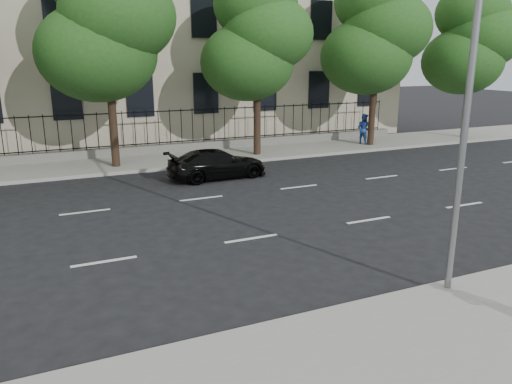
% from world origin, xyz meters
% --- Properties ---
extents(ground, '(120.00, 120.00, 0.00)m').
position_xyz_m(ground, '(0.00, 0.00, 0.00)').
color(ground, black).
rests_on(ground, ground).
extents(near_sidewalk, '(60.00, 4.00, 0.15)m').
position_xyz_m(near_sidewalk, '(0.00, -4.00, 0.07)').
color(near_sidewalk, gray).
rests_on(near_sidewalk, ground).
extents(far_sidewalk, '(60.00, 4.00, 0.15)m').
position_xyz_m(far_sidewalk, '(0.00, 14.00, 0.07)').
color(far_sidewalk, gray).
rests_on(far_sidewalk, ground).
extents(lane_markings, '(49.60, 4.62, 0.01)m').
position_xyz_m(lane_markings, '(0.00, 4.75, 0.01)').
color(lane_markings, silver).
rests_on(lane_markings, ground).
extents(iron_fence, '(30.00, 0.50, 2.20)m').
position_xyz_m(iron_fence, '(0.00, 15.70, 0.65)').
color(iron_fence, slate).
rests_on(iron_fence, far_sidewalk).
extents(street_light, '(0.25, 3.32, 8.05)m').
position_xyz_m(street_light, '(2.50, -1.77, 5.15)').
color(street_light, slate).
rests_on(street_light, near_sidewalk).
extents(tree_c, '(5.89, 5.50, 9.80)m').
position_xyz_m(tree_c, '(-1.96, 13.36, 6.41)').
color(tree_c, '#382619').
rests_on(tree_c, far_sidewalk).
extents(tree_d, '(5.34, 4.94, 8.84)m').
position_xyz_m(tree_d, '(5.04, 13.36, 5.84)').
color(tree_d, '#382619').
rests_on(tree_d, far_sidewalk).
extents(tree_e, '(5.71, 5.31, 9.46)m').
position_xyz_m(tree_e, '(12.04, 13.36, 6.20)').
color(tree_e, '#382619').
rests_on(tree_e, far_sidewalk).
extents(tree_f, '(5.52, 5.12, 9.01)m').
position_xyz_m(tree_f, '(19.04, 13.36, 5.88)').
color(tree_f, '#382619').
rests_on(tree_f, far_sidewalk).
extents(black_sedan, '(4.30, 1.95, 1.22)m').
position_xyz_m(black_sedan, '(1.60, 9.72, 0.61)').
color(black_sedan, black).
rests_on(black_sedan, ground).
extents(pedestrian_far, '(0.89, 0.99, 1.69)m').
position_xyz_m(pedestrian_far, '(11.80, 13.61, 0.99)').
color(pedestrian_far, '#224593').
rests_on(pedestrian_far, far_sidewalk).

